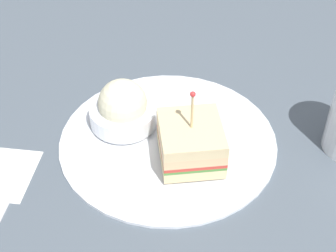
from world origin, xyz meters
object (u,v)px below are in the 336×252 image
Objects in this scene: napkin at (2,173)px; fork at (3,198)px; sandwich_half_center at (192,142)px; coleslaw_bowl at (123,108)px; plate at (168,139)px.

napkin is 0.90× the size of fork.
fork is (-8.94, -22.38, -3.29)cm from sandwich_half_center.
plate is at bearing 25.57° from coleslaw_bowl.
sandwich_half_center is at bearing 16.06° from coleslaw_bowl.
sandwich_half_center is at bearing 58.15° from napkin.
plate reaches higher than fork.
sandwich_half_center is 1.26× the size of napkin.
fork is at bearing -83.70° from coleslaw_bowl.
sandwich_half_center reaches higher than plate.
sandwich_half_center reaches higher than napkin.
coleslaw_bowl reaches higher than plate.
coleslaw_bowl is at bearing 83.91° from napkin.
fork is at bearing -111.77° from sandwich_half_center.
plate is at bearing 79.42° from fork.
napkin is at bearing 158.78° from fork.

